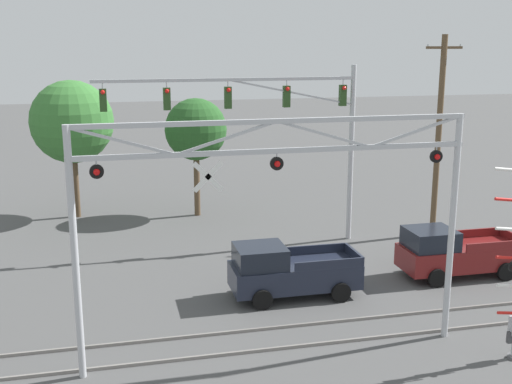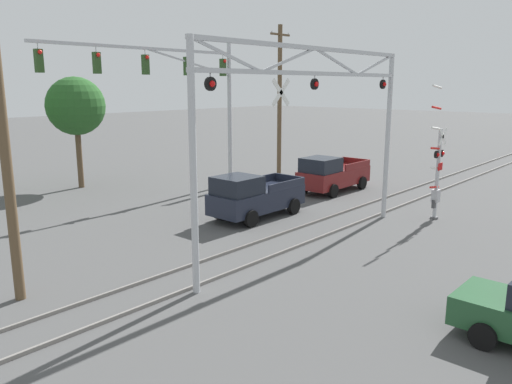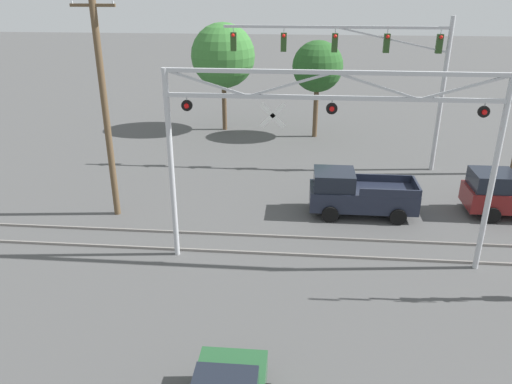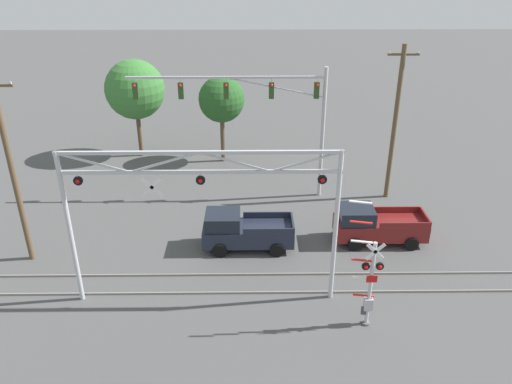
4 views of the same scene
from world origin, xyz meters
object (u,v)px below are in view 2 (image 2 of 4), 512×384
object	(u,v)px
pickup_truck_following	(332,174)
utility_pole_right	(280,100)
pickup_truck_lead	(254,196)
utility_pole_left	(2,122)
crossing_gantry	(314,107)
background_tree_beyond_span	(76,107)
traffic_signal_span	(186,85)
crossing_signal_mast	(437,173)

from	to	relation	value
pickup_truck_following	utility_pole_right	size ratio (longest dim) A/B	0.51
pickup_truck_lead	utility_pole_left	xyz separation A→B (m)	(-10.83, -0.97, 3.93)
crossing_gantry	pickup_truck_following	world-z (taller)	crossing_gantry
utility_pole_left	background_tree_beyond_span	world-z (taller)	utility_pole_left
utility_pole_left	utility_pole_right	distance (m)	21.06
pickup_truck_following	utility_pole_left	bearing A→B (deg)	-175.25
traffic_signal_span	utility_pole_left	bearing A→B (deg)	-149.80
crossing_gantry	utility_pole_left	xyz separation A→B (m)	(-9.18, 3.35, -0.18)
utility_pole_right	crossing_gantry	bearing A→B (deg)	-136.29
crossing_gantry	background_tree_beyond_span	distance (m)	16.40
utility_pole_left	pickup_truck_lead	bearing A→B (deg)	5.09
crossing_signal_mast	pickup_truck_following	world-z (taller)	crossing_signal_mast
pickup_truck_following	pickup_truck_lead	bearing A→B (deg)	-175.79
crossing_gantry	utility_pole_right	xyz separation A→B (m)	(10.71, 10.24, -0.18)
crossing_gantry	utility_pole_left	bearing A→B (deg)	159.97
crossing_gantry	utility_pole_left	size ratio (longest dim) A/B	1.20
pickup_truck_lead	background_tree_beyond_span	size ratio (longest dim) A/B	0.75
utility_pole_left	utility_pole_right	xyz separation A→B (m)	(19.90, 6.90, -0.00)
traffic_signal_span	pickup_truck_lead	size ratio (longest dim) A/B	2.48
crossing_gantry	pickup_truck_lead	distance (m)	6.18
crossing_signal_mast	utility_pole_left	xyz separation A→B (m)	(-15.98, 5.19, 2.84)
pickup_truck_following	background_tree_beyond_span	size ratio (longest dim) A/B	0.76
crossing_signal_mast	pickup_truck_lead	bearing A→B (deg)	129.93
crossing_gantry	background_tree_beyond_span	bearing A→B (deg)	89.97
background_tree_beyond_span	crossing_gantry	bearing A→B (deg)	-90.03
pickup_truck_lead	pickup_truck_following	world-z (taller)	same
pickup_truck_lead	background_tree_beyond_span	distance (m)	12.74
pickup_truck_lead	utility_pole_right	size ratio (longest dim) A/B	0.50
pickup_truck_lead	utility_pole_right	bearing A→B (deg)	33.19
crossing_signal_mast	pickup_truck_lead	distance (m)	8.10
crossing_signal_mast	pickup_truck_lead	size ratio (longest dim) A/B	1.24
pickup_truck_lead	utility_pole_right	xyz separation A→B (m)	(9.07, 5.93, 3.93)
crossing_gantry	background_tree_beyond_span	size ratio (longest dim) A/B	1.81
utility_pole_right	pickup_truck_following	bearing A→B (deg)	-110.31
crossing_signal_mast	utility_pole_right	size ratio (longest dim) A/B	0.62
traffic_signal_span	utility_pole_left	xyz separation A→B (m)	(-12.33, -7.17, -0.95)
crossing_signal_mast	background_tree_beyond_span	bearing A→B (deg)	110.42
crossing_gantry	pickup_truck_lead	world-z (taller)	crossing_gantry
crossing_signal_mast	traffic_signal_span	world-z (taller)	traffic_signal_span
traffic_signal_span	crossing_gantry	bearing A→B (deg)	-106.64
crossing_signal_mast	background_tree_beyond_span	world-z (taller)	background_tree_beyond_span
utility_pole_right	background_tree_beyond_span	size ratio (longest dim) A/B	1.51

